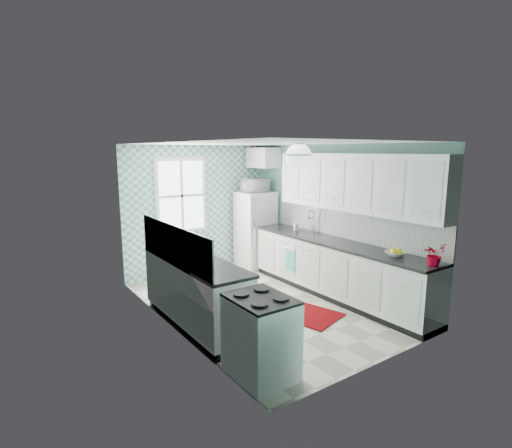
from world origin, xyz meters
TOP-DOWN VIEW (x-y plane):
  - floor at (0.00, 0.00)m, footprint 3.00×4.40m
  - ceiling at (0.00, 0.00)m, footprint 3.00×4.40m
  - wall_back at (0.00, 2.21)m, footprint 3.00×0.02m
  - wall_front at (0.00, -2.21)m, footprint 3.00×0.02m
  - wall_left at (-1.51, 0.00)m, footprint 0.02×4.40m
  - wall_right at (1.51, 0.00)m, footprint 0.02×4.40m
  - accent_wall at (0.00, 2.19)m, footprint 3.00×0.01m
  - window at (-0.35, 2.16)m, footprint 1.04×0.05m
  - backsplash_right at (1.49, -0.40)m, footprint 0.02×3.60m
  - backsplash_left at (-1.49, -0.07)m, footprint 0.02×2.15m
  - upper_cabinets_right at (1.33, -0.60)m, footprint 0.33×3.20m
  - upper_cabinet_fridge at (1.30, 1.83)m, footprint 0.40×0.74m
  - ceiling_light at (0.00, -0.80)m, footprint 0.34×0.34m
  - base_cabinets_right at (1.20, -0.40)m, footprint 0.60×3.60m
  - countertop_right at (1.19, -0.40)m, footprint 0.63×3.60m
  - base_cabinets_left at (-1.20, -0.07)m, footprint 0.60×2.15m
  - countertop_left at (-1.19, -0.07)m, footprint 0.63×2.15m
  - fridge at (1.11, 1.79)m, footprint 0.68×0.68m
  - stove at (-1.20, -1.63)m, footprint 0.58×0.72m
  - sink at (1.20, 0.37)m, footprint 0.57×0.48m
  - rug at (0.28, -0.64)m, footprint 1.01×1.22m
  - dish_towel at (0.89, 0.39)m, footprint 0.08×0.24m
  - fruit_bowl at (1.20, -1.52)m, footprint 0.27×0.27m
  - potted_plant at (1.20, -2.10)m, footprint 0.29×0.26m
  - soap_bottle at (1.25, 0.67)m, footprint 0.09×0.10m
  - microwave at (1.11, 1.79)m, footprint 0.52×0.37m

SIDE VIEW (x-z plane):
  - floor at x=0.00m, z-range -0.02..0.00m
  - rug at x=0.28m, z-range 0.00..0.02m
  - base_cabinets_right at x=1.20m, z-range 0.00..0.90m
  - base_cabinets_left at x=-1.20m, z-range 0.00..0.90m
  - stove at x=-1.20m, z-range 0.02..0.89m
  - dish_towel at x=0.89m, z-range 0.30..0.66m
  - fridge at x=1.11m, z-range 0.00..1.57m
  - countertop_right at x=1.19m, z-range 0.90..0.94m
  - countertop_left at x=-1.19m, z-range 0.90..0.94m
  - sink at x=1.20m, z-range 0.66..1.19m
  - fruit_bowl at x=1.20m, z-range 0.94..1.00m
  - soap_bottle at x=1.25m, z-range 0.94..1.11m
  - potted_plant at x=1.20m, z-range 0.94..1.24m
  - backsplash_right at x=1.49m, z-range 0.94..1.45m
  - backsplash_left at x=-1.49m, z-range 0.94..1.45m
  - wall_back at x=0.00m, z-range 0.00..2.50m
  - wall_front at x=0.00m, z-range 0.00..2.50m
  - wall_left at x=-1.51m, z-range 0.00..2.50m
  - wall_right at x=1.51m, z-range 0.00..2.50m
  - accent_wall at x=0.00m, z-range 0.00..2.50m
  - window at x=-0.35m, z-range 0.83..2.27m
  - microwave at x=1.11m, z-range 1.57..1.84m
  - upper_cabinets_right at x=1.33m, z-range 1.45..2.35m
  - upper_cabinet_fridge at x=1.30m, z-range 2.05..2.45m
  - ceiling_light at x=0.00m, z-range 2.15..2.50m
  - ceiling at x=0.00m, z-range 2.50..2.52m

